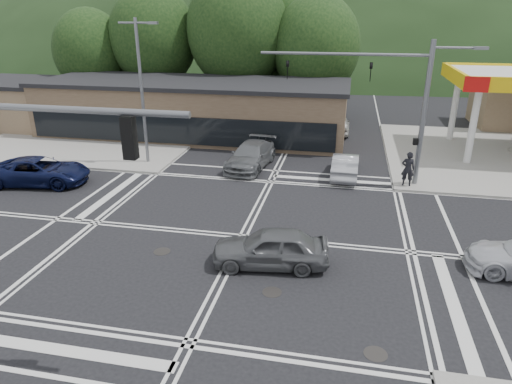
% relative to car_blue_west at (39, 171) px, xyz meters
% --- Properties ---
extents(ground, '(120.00, 120.00, 0.00)m').
position_rel_car_blue_west_xyz_m(ground, '(12.99, -4.16, -0.78)').
color(ground, black).
rests_on(ground, ground).
extents(sidewalk_ne, '(16.00, 16.00, 0.15)m').
position_rel_car_blue_west_xyz_m(sidewalk_ne, '(27.99, 10.84, -0.70)').
color(sidewalk_ne, gray).
rests_on(sidewalk_ne, ground).
extents(sidewalk_nw, '(16.00, 16.00, 0.15)m').
position_rel_car_blue_west_xyz_m(sidewalk_nw, '(-2.01, 10.84, -0.70)').
color(sidewalk_nw, gray).
rests_on(sidewalk_nw, ground).
extents(commercial_row, '(24.00, 8.00, 4.00)m').
position_rel_car_blue_west_xyz_m(commercial_row, '(4.99, 12.84, 1.22)').
color(commercial_row, brown).
rests_on(commercial_row, ground).
extents(commercial_nw, '(8.00, 7.00, 3.60)m').
position_rel_car_blue_west_xyz_m(commercial_nw, '(-11.01, 12.84, 1.02)').
color(commercial_nw, '#846B4F').
rests_on(commercial_nw, ground).
extents(hill_north, '(252.00, 126.00, 140.00)m').
position_rel_car_blue_west_xyz_m(hill_north, '(12.99, 85.84, -0.78)').
color(hill_north, black).
rests_on(hill_north, ground).
extents(tree_n_a, '(8.00, 8.00, 11.75)m').
position_rel_car_blue_west_xyz_m(tree_n_a, '(-1.01, 19.84, 6.36)').
color(tree_n_a, '#382619').
rests_on(tree_n_a, ground).
extents(tree_n_b, '(9.00, 9.00, 12.98)m').
position_rel_car_blue_west_xyz_m(tree_n_b, '(6.99, 19.84, 7.02)').
color(tree_n_b, '#382619').
rests_on(tree_n_b, ground).
extents(tree_n_c, '(7.60, 7.60, 10.87)m').
position_rel_car_blue_west_xyz_m(tree_n_c, '(13.99, 19.84, 5.72)').
color(tree_n_c, '#382619').
rests_on(tree_n_c, ground).
extents(tree_n_d, '(6.80, 6.80, 9.76)m').
position_rel_car_blue_west_xyz_m(tree_n_d, '(-7.01, 18.84, 5.06)').
color(tree_n_d, '#382619').
rests_on(tree_n_d, ground).
extents(tree_n_e, '(8.40, 8.40, 11.98)m').
position_rel_car_blue_west_xyz_m(tree_n_e, '(10.99, 23.84, 6.37)').
color(tree_n_e, '#382619').
rests_on(tree_n_e, ground).
extents(streetlight_nw, '(2.50, 0.25, 9.00)m').
position_rel_car_blue_west_xyz_m(streetlight_nw, '(4.55, 4.84, 4.27)').
color(streetlight_nw, slate).
rests_on(streetlight_nw, ground).
extents(signal_mast_ne, '(11.65, 0.30, 8.00)m').
position_rel_car_blue_west_xyz_m(signal_mast_ne, '(19.93, 4.04, 4.30)').
color(signal_mast_ne, slate).
rests_on(signal_mast_ne, ground).
extents(car_blue_west, '(5.91, 3.39, 1.55)m').
position_rel_car_blue_west_xyz_m(car_blue_west, '(0.00, 0.00, 0.00)').
color(car_blue_west, '#0B1133').
rests_on(car_blue_west, ground).
extents(car_grey_center, '(4.73, 2.41, 1.54)m').
position_rel_car_blue_west_xyz_m(car_grey_center, '(14.60, -6.32, -0.01)').
color(car_grey_center, '#57595B').
rests_on(car_grey_center, ground).
extents(car_queue_a, '(1.62, 4.38, 1.43)m').
position_rel_car_blue_west_xyz_m(car_queue_a, '(17.23, 4.84, -0.06)').
color(car_queue_a, '#A9ABB0').
rests_on(car_queue_a, ground).
extents(car_queue_b, '(1.76, 4.32, 1.47)m').
position_rel_car_blue_west_xyz_m(car_queue_b, '(16.48, 15.32, -0.04)').
color(car_queue_b, beige).
rests_on(car_queue_b, ground).
extents(car_northbound, '(2.80, 5.59, 1.56)m').
position_rel_car_blue_west_xyz_m(car_northbound, '(11.29, 5.42, 0.00)').
color(car_northbound, slate).
rests_on(car_northbound, ground).
extents(pedestrian, '(0.74, 0.50, 1.97)m').
position_rel_car_blue_west_xyz_m(pedestrian, '(20.67, 3.58, 0.36)').
color(pedestrian, black).
rests_on(pedestrian, sidewalk_ne).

